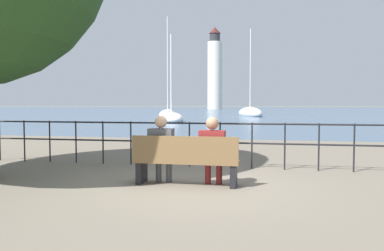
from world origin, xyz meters
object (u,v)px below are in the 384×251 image
sailboat_4 (171,118)px  harbor_lighthouse (215,71)px  seated_person_right (212,148)px  sailboat_0 (250,113)px  seated_person_left (162,146)px  park_bench (186,161)px  sailboat_1 (168,114)px

sailboat_4 → harbor_lighthouse: harbor_lighthouse is taller
seated_person_right → sailboat_4: size_ratio=0.15×
sailboat_0 → harbor_lighthouse: (-16.15, 81.54, 12.91)m
seated_person_left → seated_person_right: 0.94m
park_bench → sailboat_0: sailboat_0 is taller
seated_person_right → seated_person_left: bearing=-180.0°
seated_person_right → sailboat_1: bearing=106.4°
seated_person_left → sailboat_1: sailboat_1 is taller
park_bench → sailboat_4: bearing=105.2°
sailboat_0 → sailboat_1: (-9.38, -6.16, -0.00)m
sailboat_1 → sailboat_4: bearing=-75.7°
park_bench → harbor_lighthouse: bearing=97.8°
seated_person_right → sailboat_1: size_ratio=0.10×
sailboat_0 → seated_person_right: bearing=-106.5°
sailboat_1 → sailboat_4: sailboat_1 is taller
park_bench → sailboat_0: bearing=91.2°
park_bench → seated_person_right: seated_person_right is taller
seated_person_left → harbor_lighthouse: (-16.53, 124.03, 12.60)m
seated_person_right → sailboat_0: bearing=91.8°
seated_person_left → park_bench: bearing=-9.1°
park_bench → sailboat_0: (-0.86, 42.56, -0.06)m
sailboat_0 → harbor_lighthouse: 84.12m
sailboat_4 → harbor_lighthouse: (-10.06, 98.63, 13.01)m
sailboat_4 → seated_person_right: bearing=-97.3°
harbor_lighthouse → seated_person_right: bearing=-82.0°
sailboat_0 → sailboat_1: size_ratio=0.96×
sailboat_4 → sailboat_1: bearing=83.2°
seated_person_left → harbor_lighthouse: bearing=97.6°
sailboat_0 → sailboat_1: sailboat_1 is taller
park_bench → seated_person_right: (0.47, 0.08, 0.25)m
seated_person_left → sailboat_1: 37.61m
seated_person_left → sailboat_1: bearing=105.0°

